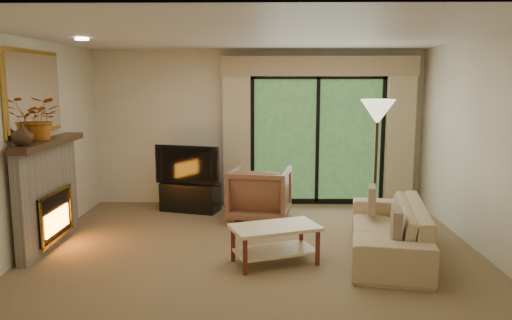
{
  "coord_description": "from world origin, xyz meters",
  "views": [
    {
      "loc": [
        0.1,
        -5.9,
        2.09
      ],
      "look_at": [
        0.0,
        0.3,
        1.1
      ],
      "focal_mm": 35.0,
      "sensor_mm": 36.0,
      "label": 1
    }
  ],
  "objects_px": {
    "media_console": "(190,197)",
    "sofa": "(388,229)",
    "armchair": "(260,194)",
    "coffee_table": "(275,244)"
  },
  "relations": [
    {
      "from": "media_console",
      "to": "sofa",
      "type": "distance_m",
      "value": 3.36
    },
    {
      "from": "armchair",
      "to": "sofa",
      "type": "height_order",
      "value": "armchair"
    },
    {
      "from": "armchair",
      "to": "coffee_table",
      "type": "xyz_separation_m",
      "value": [
        0.19,
        -1.79,
        -0.18
      ]
    },
    {
      "from": "armchair",
      "to": "sofa",
      "type": "distance_m",
      "value": 2.15
    },
    {
      "from": "armchair",
      "to": "sofa",
      "type": "xyz_separation_m",
      "value": [
        1.57,
        -1.46,
        -0.09
      ]
    },
    {
      "from": "media_console",
      "to": "sofa",
      "type": "xyz_separation_m",
      "value": [
        2.7,
        -2.0,
        0.09
      ]
    },
    {
      "from": "sofa",
      "to": "coffee_table",
      "type": "xyz_separation_m",
      "value": [
        -1.38,
        -0.33,
        -0.09
      ]
    },
    {
      "from": "media_console",
      "to": "sofa",
      "type": "relative_size",
      "value": 0.42
    },
    {
      "from": "media_console",
      "to": "armchair",
      "type": "distance_m",
      "value": 1.26
    },
    {
      "from": "armchair",
      "to": "coffee_table",
      "type": "bearing_deg",
      "value": 105.69
    }
  ]
}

